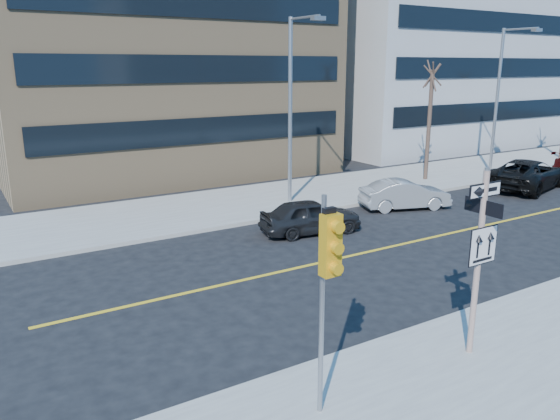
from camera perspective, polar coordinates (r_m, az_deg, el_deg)
ground at (r=14.49m, az=11.38°, el=-10.64°), size 120.00×120.00×0.00m
far_sidewalk at (r=35.09m, az=19.77°, el=4.01°), size 66.00×6.00×0.15m
road_centerline at (r=25.77m, az=25.09°, el=-0.39°), size 40.00×0.14×0.01m
sign_pole at (r=12.03m, az=20.12°, el=-4.16°), size 0.92×0.92×4.06m
traffic_signal at (r=9.05m, az=5.10°, el=-5.54°), size 0.32×0.45×4.00m
parked_car_a at (r=20.62m, az=3.21°, el=-0.65°), size 2.16×4.05×1.31m
parked_car_b at (r=24.71m, az=12.92°, el=1.59°), size 2.57×4.16×1.29m
parked_car_c at (r=30.72m, az=24.44°, el=3.42°), size 3.88×5.99×1.53m
streetlight_a at (r=24.11m, az=1.39°, el=11.52°), size 0.55×2.25×8.00m
streetlight_b at (r=33.83m, az=22.13°, el=11.43°), size 0.55×2.25×8.00m
street_tree_west at (r=30.31m, az=15.63°, el=13.14°), size 1.80×1.80×6.35m
building_brick at (r=36.29m, az=-14.51°, el=18.93°), size 18.00×18.00×18.00m
building_grey_mid at (r=47.07m, az=13.63°, el=16.12°), size 20.00×16.00×15.00m
building_grey_far at (r=65.25m, az=25.34°, el=15.15°), size 18.00×18.00×16.00m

